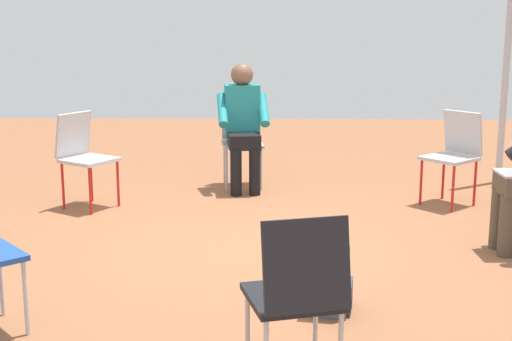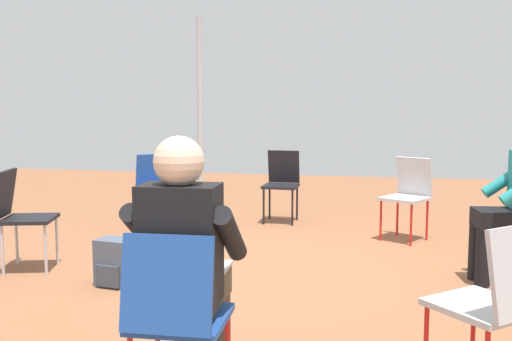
# 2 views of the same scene
# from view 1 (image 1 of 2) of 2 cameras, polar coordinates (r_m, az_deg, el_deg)

# --- Properties ---
(ground_plane) EXTENTS (14.00, 14.00, 0.00)m
(ground_plane) POSITION_cam_1_polar(r_m,az_deg,el_deg) (5.27, -0.48, -6.36)
(ground_plane) COLOR brown
(chair_south) EXTENTS (0.45, 0.48, 0.85)m
(chair_south) POSITION_cam_1_polar(r_m,az_deg,el_deg) (7.18, -1.15, 2.68)
(chair_south) COLOR #B7B7BC
(chair_south) RESTS_ON ground
(chair_southwest) EXTENTS (0.59, 0.58, 0.85)m
(chair_southwest) POSITION_cam_1_polar(r_m,az_deg,el_deg) (6.68, 15.60, 1.53)
(chair_southwest) COLOR #B7B7BC
(chair_southwest) RESTS_ON ground
(chair_southeast) EXTENTS (0.58, 0.56, 0.85)m
(chair_southeast) POSITION_cam_1_polar(r_m,az_deg,el_deg) (6.53, -13.65, 1.40)
(chair_southeast) COLOR #B7B7BC
(chair_southeast) RESTS_ON ground
(chair_north) EXTENTS (0.49, 0.53, 0.85)m
(chair_north) POSITION_cam_1_polar(r_m,az_deg,el_deg) (3.18, 3.37, -9.55)
(chair_north) COLOR black
(chair_north) RESTS_ON ground
(person_in_teal) EXTENTS (0.54, 0.55, 1.24)m
(person_in_teal) POSITION_cam_1_polar(r_m,az_deg,el_deg) (6.99, -1.05, 4.06)
(person_in_teal) COLOR black
(person_in_teal) RESTS_ON ground
(backpack_near_laptop_user) EXTENTS (0.28, 0.31, 0.36)m
(backpack_near_laptop_user) POSITION_cam_1_polar(r_m,az_deg,el_deg) (4.20, 5.99, -9.04)
(backpack_near_laptop_user) COLOR #475160
(backpack_near_laptop_user) RESTS_ON ground
(tent_pole_far) EXTENTS (0.07, 0.07, 2.56)m
(tent_pole_far) POSITION_cam_1_polar(r_m,az_deg,el_deg) (7.65, 19.44, 8.51)
(tent_pole_far) COLOR #B2B2B7
(tent_pole_far) RESTS_ON ground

